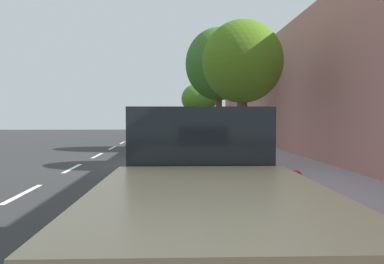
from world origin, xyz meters
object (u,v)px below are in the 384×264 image
Objects in this scene: parked_suv_dark_blue_far at (180,129)px; parked_pickup_tan_second at (202,199)px; street_tree_mid_block at (219,65)px; street_tree_far_end at (199,99)px; street_tree_near_cyclist at (242,63)px; pedestrian_on_phone at (231,129)px; parked_sedan_silver_mid at (184,146)px; bicycle_at_curb at (194,146)px; fire_hydrant at (295,196)px; cyclist_with_backpack at (199,134)px; parked_sedan_black_farthest at (177,129)px.

parked_pickup_tan_second is at bearing -90.25° from parked_suv_dark_blue_far.
parked_suv_dark_blue_far is 5.63m from street_tree_mid_block.
street_tree_far_end is at bearing 90.00° from street_tree_mid_block.
street_tree_near_cyclist is 8.64m from pedestrian_on_phone.
parked_suv_dark_blue_far reaches higher than parked_sedan_silver_mid.
bicycle_at_curb is at bearing 87.05° from parked_pickup_tan_second.
bicycle_at_curb is at bearing -126.69° from pedestrian_on_phone.
parked_sedan_silver_mid is 7.82m from fire_hydrant.
street_tree_far_end reaches higher than fire_hydrant.
pedestrian_on_phone is at bearing 59.07° from cyclist_with_backpack.
parked_sedan_black_farthest is 11.15m from pedestrian_on_phone.
pedestrian_on_phone is at bearing 83.37° from street_tree_near_cyclist.
parked_pickup_tan_second is 19.18m from parked_suv_dark_blue_far.
street_tree_mid_block is (0.00, 6.66, 0.89)m from street_tree_near_cyclist.
fire_hydrant is (1.52, -17.69, -0.45)m from parked_suv_dark_blue_far.
parked_suv_dark_blue_far is 2.83× the size of cyclist_with_backpack.
street_tree_far_end is 28.87m from fire_hydrant.
parked_pickup_tan_second is 9.16m from parked_sedan_silver_mid.
street_tree_mid_block is (2.17, -12.21, 3.89)m from parked_sedan_black_farthest.
parked_pickup_tan_second is 15.99m from street_tree_mid_block.
bicycle_at_curb is 4.82m from street_tree_mid_block.
parked_sedan_silver_mid and parked_sedan_black_farthest have the same top height.
bicycle_at_curb is at bearing 81.98° from parked_sedan_silver_mid.
bicycle_at_curb is at bearing 106.21° from street_tree_near_cyclist.
street_tree_mid_block reaches higher than fire_hydrant.
bicycle_at_curb is 6.17m from street_tree_near_cyclist.
parked_sedan_black_farthest is 4.38m from street_tree_far_end.
parked_pickup_tan_second is 3.23× the size of pedestrian_on_phone.
parked_pickup_tan_second reaches higher than bicycle_at_curb.
cyclist_with_backpack is (0.94, -14.34, 0.26)m from parked_sedan_black_farthest.
street_tree_near_cyclist is 6.07× the size of fire_hydrant.
street_tree_mid_block is at bearing 49.78° from bicycle_at_curb.
parked_sedan_silver_mid is 10.03m from parked_suv_dark_blue_far.
parked_suv_dark_blue_far is 2.86× the size of pedestrian_on_phone.
parked_sedan_silver_mid is at bearing 89.59° from parked_pickup_tan_second.
street_tree_mid_block is 3.91× the size of pedestrian_on_phone.
parked_pickup_tan_second reaches higher than parked_sedan_black_farthest.
cyclist_with_backpack is (0.92, 13.27, 0.11)m from parked_pickup_tan_second.
bicycle_at_curb is 12.24m from fire_hydrant.
parked_sedan_black_farthest is 13.00m from street_tree_mid_block.
parked_pickup_tan_second is 13.30m from cyclist_with_backpack.
parked_sedan_silver_mid is 0.94× the size of parked_suv_dark_blue_far.
street_tree_mid_block reaches higher than pedestrian_on_phone.
parked_sedan_silver_mid is at bearing -101.70° from cyclist_with_backpack.
street_tree_mid_block is at bearing 82.07° from parked_pickup_tan_second.
parked_sedan_silver_mid is 8.33m from pedestrian_on_phone.
parked_pickup_tan_second is 30.40m from street_tree_far_end.
parked_sedan_black_farthest is 13.94m from bicycle_at_curb.
pedestrian_on_phone is (3.01, -2.28, 0.06)m from parked_suv_dark_blue_far.
cyclist_with_backpack is 1.01× the size of pedestrian_on_phone.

